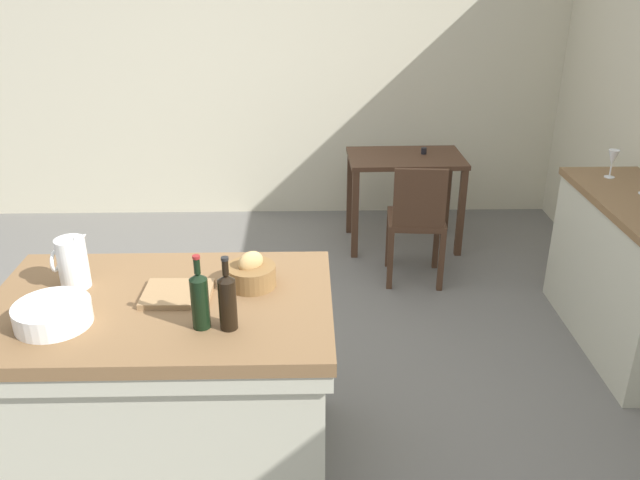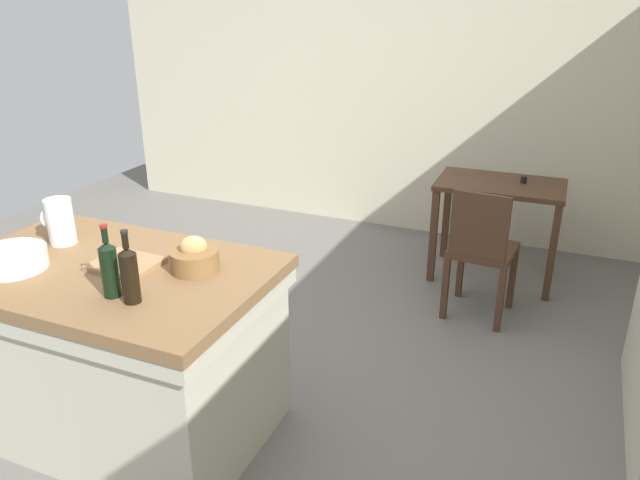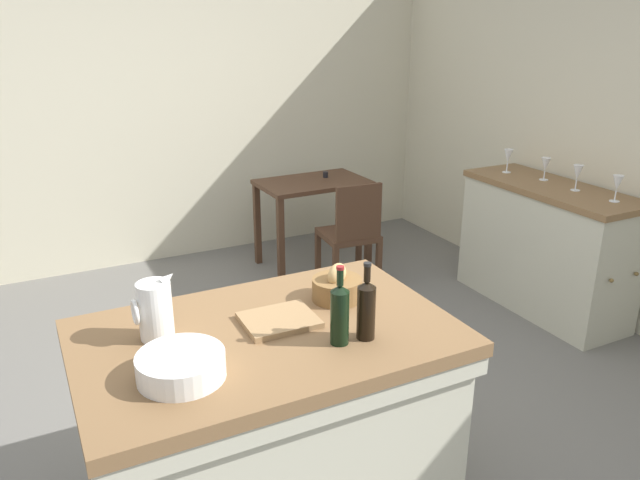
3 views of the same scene
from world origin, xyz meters
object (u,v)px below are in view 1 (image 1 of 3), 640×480
object	(u,v)px
writing_desk	(405,171)
wash_bowl	(53,314)
pitcher	(72,262)
wine_glass_right	(613,159)
bread_basket	(251,274)
wine_bottle_amber	(200,299)
cutting_board	(178,294)
island_table	(169,379)
side_cabinet	(630,275)
wooden_chair	(417,219)
wine_bottle_dark	(227,300)

from	to	relation	value
writing_desk	wash_bowl	world-z (taller)	wash_bowl
pitcher	wine_glass_right	bearing A→B (deg)	23.51
bread_basket	wine_bottle_amber	xyz separation A→B (m)	(-0.17, -0.34, 0.07)
cutting_board	wine_glass_right	size ratio (longest dim) A/B	1.64
island_table	writing_desk	bearing A→B (deg)	60.23
wash_bowl	bread_basket	xyz separation A→B (m)	(0.77, 0.31, 0.01)
side_cabinet	cutting_board	xyz separation A→B (m)	(-2.50, -0.94, 0.43)
island_table	pitcher	xyz separation A→B (m)	(-0.40, 0.14, 0.53)
pitcher	wine_glass_right	distance (m)	3.22
wash_bowl	cutting_board	world-z (taller)	wash_bowl
island_table	writing_desk	distance (m)	2.87
side_cabinet	wine_glass_right	size ratio (longest dim) A/B	7.49
island_table	bread_basket	size ratio (longest dim) A/B	6.76
pitcher	wash_bowl	xyz separation A→B (m)	(0.01, -0.32, -0.07)
wooden_chair	cutting_board	distance (m)	2.26
writing_desk	cutting_board	xyz separation A→B (m)	(-1.35, -2.45, 0.27)
writing_desk	wooden_chair	world-z (taller)	wooden_chair
island_table	wine_bottle_dark	xyz separation A→B (m)	(0.32, -0.22, 0.53)
bread_basket	wine_glass_right	world-z (taller)	wine_glass_right
island_table	bread_basket	xyz separation A→B (m)	(0.39, 0.13, 0.47)
pitcher	bread_basket	size ratio (longest dim) A/B	1.24
side_cabinet	wine_bottle_dark	bearing A→B (deg)	-151.94
bread_basket	wine_bottle_dark	world-z (taller)	wine_bottle_dark
side_cabinet	cutting_board	distance (m)	2.70
cutting_board	wooden_chair	bearing A→B (deg)	52.71
writing_desk	cutting_board	distance (m)	2.81
wine_bottle_amber	island_table	bearing A→B (deg)	135.19
pitcher	cutting_board	distance (m)	0.49
pitcher	wine_glass_right	world-z (taller)	pitcher
wash_bowl	wine_bottle_dark	distance (m)	0.71
island_table	cutting_board	size ratio (longest dim) A/B	5.04
island_table	wine_glass_right	world-z (taller)	wine_glass_right
wine_bottle_amber	wine_glass_right	distance (m)	2.85
writing_desk	bread_basket	distance (m)	2.59
wash_bowl	side_cabinet	bearing A→B (deg)	21.30
wine_glass_right	cutting_board	bearing A→B (deg)	-150.86
writing_desk	island_table	bearing A→B (deg)	-119.77
side_cabinet	wine_bottle_amber	bearing A→B (deg)	-153.25
wine_bottle_dark	wine_glass_right	distance (m)	2.77
side_cabinet	writing_desk	size ratio (longest dim) A/B	1.47
bread_basket	cutting_board	world-z (taller)	bread_basket
wash_bowl	bread_basket	bearing A→B (deg)	21.73
wooden_chair	pitcher	world-z (taller)	pitcher
wash_bowl	wine_glass_right	bearing A→B (deg)	28.58
wash_bowl	cutting_board	xyz separation A→B (m)	(0.46, 0.22, -0.03)
pitcher	side_cabinet	bearing A→B (deg)	15.72
cutting_board	island_table	bearing A→B (deg)	-149.26
wooden_chair	wine_glass_right	xyz separation A→B (m)	(1.13, -0.39, 0.56)
wooden_chair	wine_glass_right	size ratio (longest dim) A/B	5.09
island_table	pitcher	distance (m)	0.67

